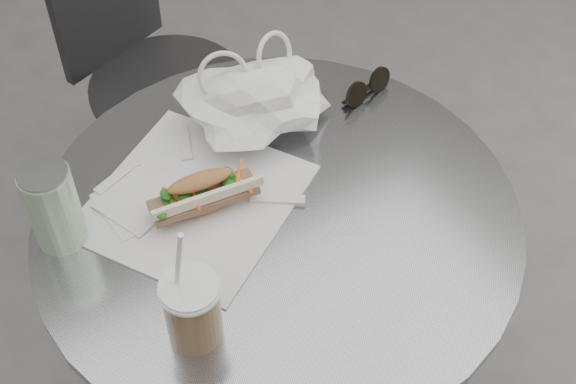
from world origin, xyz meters
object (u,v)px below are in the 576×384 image
banh_mi (203,194)px  sunglasses (367,88)px  cafe_table (279,310)px  iced_coffee (192,309)px  drink_can (53,206)px  chair_far (162,117)px

banh_mi → sunglasses: 0.38m
sunglasses → cafe_table: bearing=-162.2°
cafe_table → iced_coffee: size_ratio=3.17×
drink_can → cafe_table: bearing=-22.8°
banh_mi → drink_can: bearing=170.2°
cafe_table → drink_can: 0.48m
cafe_table → sunglasses: sunglasses is taller
iced_coffee → banh_mi: bearing=59.9°
banh_mi → iced_coffee: 0.22m
chair_far → drink_can: (-0.39, -0.60, 0.50)m
chair_far → sunglasses: bearing=88.3°
banh_mi → drink_can: size_ratio=1.49×
banh_mi → drink_can: drink_can is taller
chair_far → cafe_table: bearing=63.5°
chair_far → drink_can: bearing=37.4°
chair_far → banh_mi: banh_mi is taller
chair_far → iced_coffee: 1.02m
cafe_table → drink_can: (-0.30, 0.13, 0.35)m
drink_can → chair_far: bearing=57.0°
cafe_table → banh_mi: banh_mi is taller
cafe_table → banh_mi: (-0.09, 0.07, 0.31)m
cafe_table → sunglasses: (0.27, 0.15, 0.29)m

